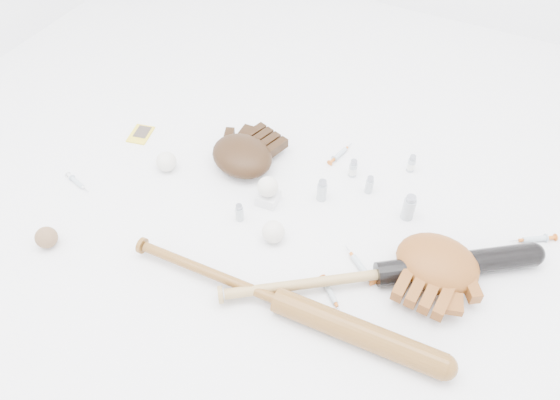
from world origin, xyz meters
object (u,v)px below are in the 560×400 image
at_px(glove_dark, 242,155).
at_px(bat_wood, 279,301).
at_px(pedestal, 268,198).
at_px(bat_dark, 380,274).

bearing_deg(glove_dark, bat_wood, -33.19).
xyz_separation_m(glove_dark, pedestal, (0.16, -0.11, -0.03)).
distance_m(bat_dark, pedestal, 0.44).
relative_size(glove_dark, pedestal, 4.04).
relative_size(bat_dark, pedestal, 14.69).
xyz_separation_m(bat_dark, bat_wood, (-0.22, -0.21, -0.00)).
height_order(bat_dark, glove_dark, glove_dark).
distance_m(bat_wood, pedestal, 0.40).
distance_m(bat_dark, glove_dark, 0.63).
relative_size(bat_dark, bat_wood, 1.01).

